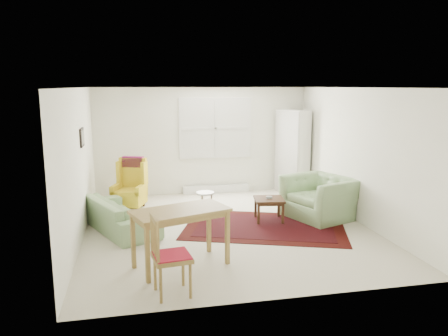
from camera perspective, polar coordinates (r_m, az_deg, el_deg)
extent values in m
cube|color=beige|center=(7.97, 0.45, -7.84)|extent=(5.00, 5.50, 0.01)
cube|color=white|center=(7.56, 0.47, 10.45)|extent=(5.00, 5.50, 0.01)
cube|color=white|center=(10.34, -2.79, 3.55)|extent=(5.00, 0.04, 2.50)
cube|color=white|center=(5.07, 7.11, -4.04)|extent=(5.00, 0.04, 2.50)
cube|color=white|center=(7.54, -18.43, 0.36)|extent=(0.04, 5.50, 2.50)
cube|color=white|center=(8.55, 17.08, 1.59)|extent=(0.04, 5.50, 2.50)
cube|color=white|center=(10.34, -1.14, 5.24)|extent=(1.72, 0.06, 1.42)
cube|color=white|center=(10.34, -1.14, 5.24)|extent=(1.60, 0.02, 1.30)
cube|color=silver|center=(10.52, -1.05, -2.74)|extent=(1.60, 0.12, 0.18)
cube|color=black|center=(7.98, -18.06, 3.82)|extent=(0.03, 0.42, 0.32)
cube|color=tan|center=(7.98, -17.96, 3.83)|extent=(0.01, 0.34, 0.24)
imported|color=#7EA06A|center=(8.00, -13.53, -5.14)|extent=(1.49, 2.07, 0.78)
imported|color=#7EA06A|center=(8.66, 12.40, -3.27)|extent=(1.45, 1.54, 0.96)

